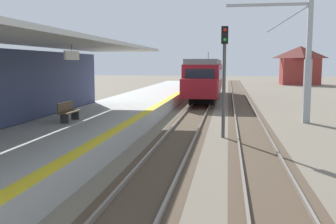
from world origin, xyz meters
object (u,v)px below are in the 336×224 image
distant_trackside_house (300,65)px  approaching_train (206,77)px  platform_bench (68,111)px  catenary_pylon_far_side (303,62)px  rail_signal_post (224,70)px

distant_trackside_house → approaching_train: bearing=-116.0°
platform_bench → catenary_pylon_far_side: bearing=33.0°
approaching_train → platform_bench: 23.22m
rail_signal_post → platform_bench: rail_signal_post is taller
rail_signal_post → platform_bench: 7.39m
rail_signal_post → distant_trackside_house: bearing=76.3°
rail_signal_post → catenary_pylon_far_side: 7.08m
platform_bench → distant_trackside_house: size_ratio=0.24×
approaching_train → catenary_pylon_far_side: (6.49, -15.29, 1.43)m
distant_trackside_house → platform_bench: bearing=-110.2°
approaching_train → rail_signal_post: rail_signal_post is taller
platform_bench → distant_trackside_house: (18.91, 51.39, 1.96)m
rail_signal_post → catenary_pylon_far_side: (4.50, 5.45, 0.41)m
catenary_pylon_far_side → distant_trackside_house: size_ratio=1.14×
catenary_pylon_far_side → platform_bench: catenary_pylon_far_side is taller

